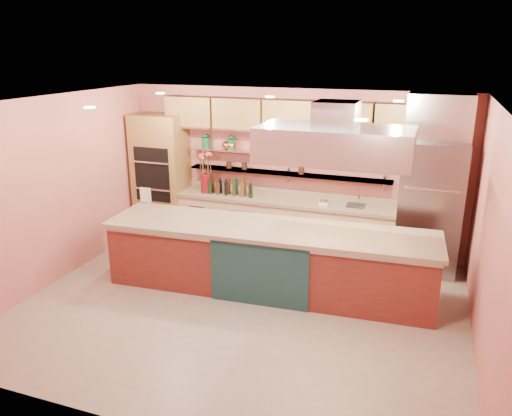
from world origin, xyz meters
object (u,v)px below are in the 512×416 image
at_px(island, 269,259).
at_px(kitchen_scale, 324,202).
at_px(flower_vase, 206,183).
at_px(refrigerator, 430,208).
at_px(green_canister, 264,146).
at_px(copper_kettle, 227,145).

distance_m(island, kitchen_scale, 1.67).
relative_size(island, kitchen_scale, 31.62).
bearing_deg(flower_vase, refrigerator, -0.15).
bearing_deg(island, green_canister, 107.68).
bearing_deg(green_canister, copper_kettle, 180.00).
relative_size(refrigerator, copper_kettle, 12.11).
relative_size(copper_kettle, green_canister, 0.88).
bearing_deg(copper_kettle, flower_vase, -146.46).
bearing_deg(island, kitchen_scale, 69.42).
xyz_separation_m(flower_vase, copper_kettle, (0.33, 0.22, 0.68)).
height_order(island, copper_kettle, copper_kettle).
height_order(island, kitchen_scale, kitchen_scale).
bearing_deg(copper_kettle, island, -51.80).
height_order(flower_vase, green_canister, green_canister).
bearing_deg(copper_kettle, refrigerator, -3.72).
bearing_deg(green_canister, flower_vase, -168.03).
distance_m(refrigerator, copper_kettle, 3.62).
height_order(refrigerator, island, refrigerator).
height_order(refrigerator, flower_vase, refrigerator).
distance_m(island, green_canister, 2.29).
relative_size(flower_vase, kitchen_scale, 2.30).
distance_m(refrigerator, kitchen_scale, 1.69).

